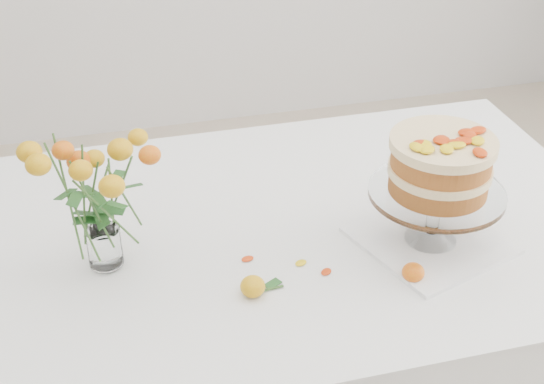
{
  "coord_description": "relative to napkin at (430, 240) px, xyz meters",
  "views": [
    {
      "loc": [
        -0.38,
        -1.28,
        1.68
      ],
      "look_at": [
        -0.07,
        -0.09,
        0.9
      ],
      "focal_mm": 50.0,
      "sensor_mm": 36.0,
      "label": 1
    }
  ],
  "objects": [
    {
      "name": "cake_stand",
      "position": [
        0.0,
        0.0,
        0.17
      ],
      "size": [
        0.27,
        0.27,
        0.24
      ],
      "rotation": [
        0.0,
        0.0,
        -0.28
      ],
      "color": "white",
      "rests_on": "napkin"
    },
    {
      "name": "loose_rose_near",
      "position": [
        -0.39,
        -0.07,
        0.02
      ],
      "size": [
        0.09,
        0.05,
        0.04
      ],
      "rotation": [
        0.0,
        0.0,
        0.1
      ],
      "color": "gold",
      "rests_on": "table"
    },
    {
      "name": "stray_petal_c",
      "position": [
        -0.24,
        -0.04,
        -0.0
      ],
      "size": [
        0.03,
        0.02,
        0.0
      ],
      "primitive_type": "ellipsoid",
      "color": "yellow",
      "rests_on": "table"
    },
    {
      "name": "stray_petal_b",
      "position": [
        -0.28,
        -0.0,
        -0.0
      ],
      "size": [
        0.03,
        0.02,
        0.0
      ],
      "primitive_type": "ellipsoid",
      "color": "yellow",
      "rests_on": "table"
    },
    {
      "name": "loose_rose_far",
      "position": [
        -0.09,
        -0.11,
        0.01
      ],
      "size": [
        0.08,
        0.04,
        0.04
      ],
      "rotation": [
        0.0,
        0.0,
        -0.28
      ],
      "color": "#E5410B",
      "rests_on": "table"
    },
    {
      "name": "napkin",
      "position": [
        0.0,
        0.0,
        0.0
      ],
      "size": [
        0.34,
        0.34,
        0.01
      ],
      "primitive_type": "cube",
      "rotation": [
        0.0,
        0.0,
        0.32
      ],
      "color": "white",
      "rests_on": "table"
    },
    {
      "name": "stray_petal_a",
      "position": [
        -0.38,
        0.04,
        -0.0
      ],
      "size": [
        0.03,
        0.02,
        0.0
      ],
      "primitive_type": "ellipsoid",
      "color": "yellow",
      "rests_on": "table"
    },
    {
      "name": "table",
      "position": [
        -0.26,
        0.14,
        -0.09
      ],
      "size": [
        1.43,
        0.93,
        0.76
      ],
      "color": "tan",
      "rests_on": "ground"
    },
    {
      "name": "rose_vase",
      "position": [
        -0.65,
        0.09,
        0.2
      ],
      "size": [
        0.24,
        0.24,
        0.34
      ],
      "rotation": [
        0.0,
        0.0,
        0.08
      ],
      "color": "white",
      "rests_on": "table"
    }
  ]
}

